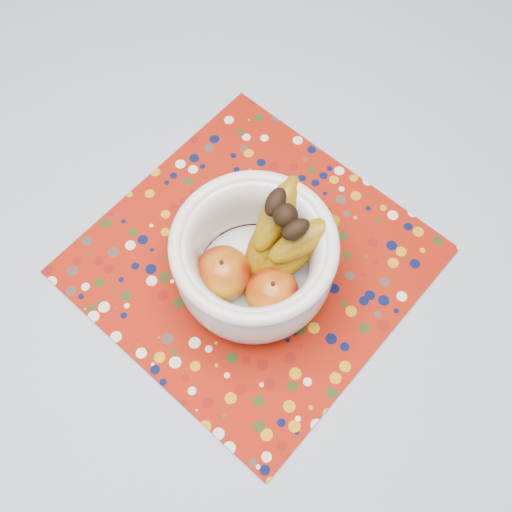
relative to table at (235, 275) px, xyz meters
The scene contains 4 objects.
table is the anchor object (origin of this frame).
tablecloth 0.08m from the table, ahead, with size 1.32×1.32×0.01m, color slate.
placemat 0.09m from the table, ahead, with size 0.39×0.39×0.00m, color maroon.
fruit_bowl 0.17m from the table, 21.52° to the right, with size 0.21×0.20×0.15m.
Camera 1 is at (0.18, -0.28, 1.48)m, focal length 42.00 mm.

